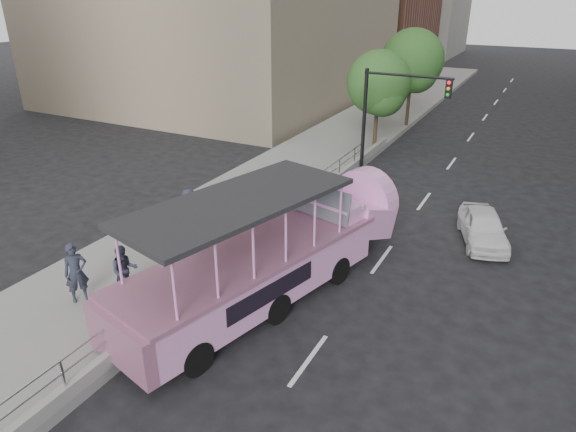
# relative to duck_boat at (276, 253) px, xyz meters

# --- Properties ---
(ground) EXTENTS (160.00, 160.00, 0.00)m
(ground) POSITION_rel_duck_boat_xyz_m (1.34, -0.54, -1.32)
(ground) COLOR black
(sidewalk) EXTENTS (5.50, 80.00, 0.30)m
(sidewalk) POSITION_rel_duck_boat_xyz_m (-4.41, 9.46, -1.17)
(sidewalk) COLOR gray
(sidewalk) RESTS_ON ground
(kerb_wall) EXTENTS (0.24, 30.00, 0.36)m
(kerb_wall) POSITION_rel_duck_boat_xyz_m (-1.78, 1.46, -0.84)
(kerb_wall) COLOR #AEAEA9
(kerb_wall) RESTS_ON sidewalk
(guardrail) EXTENTS (0.07, 22.00, 0.71)m
(guardrail) POSITION_rel_duck_boat_xyz_m (-1.78, 1.46, -0.17)
(guardrail) COLOR #BABBC0
(guardrail) RESTS_ON kerb_wall
(duck_boat) EXTENTS (5.14, 10.97, 3.55)m
(duck_boat) POSITION_rel_duck_boat_xyz_m (0.00, 0.00, 0.00)
(duck_boat) COLOR black
(duck_boat) RESTS_ON ground
(car) EXTENTS (2.56, 3.91, 1.24)m
(car) POSITION_rel_duck_boat_xyz_m (5.22, 6.49, -0.70)
(car) COLOR white
(car) RESTS_ON ground
(pedestrian_near) EXTENTS (0.72, 0.80, 1.83)m
(pedestrian_near) POSITION_rel_duck_boat_xyz_m (-4.65, -3.55, -0.10)
(pedestrian_near) COLOR #292D3D
(pedestrian_near) RESTS_ON sidewalk
(pedestrian_mid) EXTENTS (0.97, 0.99, 1.61)m
(pedestrian_mid) POSITION_rel_duck_boat_xyz_m (-3.65, -2.68, -0.21)
(pedestrian_mid) COLOR #292D3D
(pedestrian_mid) RESTS_ON sidewalk
(pedestrian_far) EXTENTS (0.69, 0.96, 1.82)m
(pedestrian_far) POSITION_rel_duck_boat_xyz_m (-4.40, 1.45, -0.11)
(pedestrian_far) COLOR #292D3D
(pedestrian_far) RESTS_ON sidewalk
(parking_sign) EXTENTS (0.13, 0.63, 2.81)m
(parking_sign) POSITION_rel_duck_boat_xyz_m (-1.62, 2.46, 0.44)
(parking_sign) COLOR black
(parking_sign) RESTS_ON ground
(traffic_signal) EXTENTS (4.20, 0.32, 5.20)m
(traffic_signal) POSITION_rel_duck_boat_xyz_m (-0.36, 11.96, 2.18)
(traffic_signal) COLOR black
(traffic_signal) RESTS_ON ground
(street_tree_near) EXTENTS (3.52, 3.52, 5.72)m
(street_tree_near) POSITION_rel_duck_boat_xyz_m (-1.96, 15.39, 2.50)
(street_tree_near) COLOR #312416
(street_tree_near) RESTS_ON ground
(street_tree_far) EXTENTS (3.97, 3.97, 6.45)m
(street_tree_far) POSITION_rel_duck_boat_xyz_m (-1.76, 21.39, 2.99)
(street_tree_far) COLOR #312416
(street_tree_far) RESTS_ON ground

